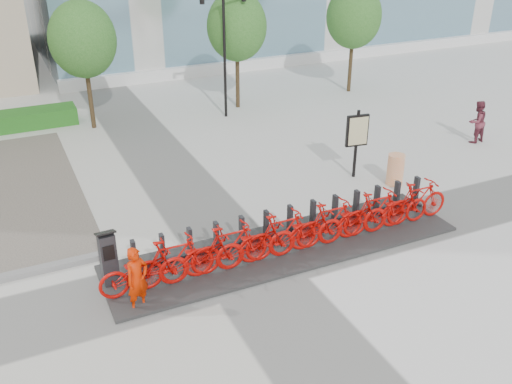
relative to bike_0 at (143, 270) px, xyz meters
name	(u,v)px	position (x,y,z in m)	size (l,w,h in m)	color
ground	(245,266)	(2.60, 0.05, -0.63)	(120.00, 120.00, 0.00)	silver
hedge_b	(0,123)	(-2.40, 13.25, -0.28)	(6.00, 1.20, 0.70)	#1A551A
tree_1	(83,40)	(1.10, 12.05, 2.96)	(2.60, 2.60, 5.10)	#4E3C24
tree_2	(237,27)	(7.60, 12.05, 2.96)	(2.60, 2.60, 5.10)	#4E3C24
tree_3	(354,17)	(13.60, 12.05, 2.96)	(2.60, 2.60, 5.10)	#4E3C24
streetlamp	(224,44)	(6.60, 11.05, 2.50)	(2.00, 0.20, 5.00)	black
dock_pad	(285,247)	(3.90, 0.35, -0.59)	(9.60, 2.40, 0.08)	#2A2A2A
dock_rail_posts	(291,221)	(4.32, 0.82, -0.13)	(8.74, 0.50, 0.85)	black
bike_0	(143,270)	(0.00, 0.00, 0.00)	(0.73, 2.10, 1.10)	#AA0804
bike_1	(173,261)	(0.72, 0.00, 0.06)	(0.57, 2.04, 1.22)	#AA0804
bike_2	(202,256)	(1.44, 0.00, 0.00)	(0.73, 2.10, 1.10)	#AA0804
bike_3	(230,247)	(2.16, 0.00, 0.06)	(0.57, 2.04, 1.22)	#AA0804
bike_4	(256,243)	(2.88, 0.00, 0.00)	(0.73, 2.10, 1.10)	#AA0804
bike_5	(282,234)	(3.60, 0.00, 0.06)	(0.57, 2.04, 1.22)	#AA0804
bike_6	(306,230)	(4.32, 0.00, 0.00)	(0.73, 2.10, 1.10)	#AA0804
bike_7	(330,223)	(5.04, 0.00, 0.06)	(0.57, 2.04, 1.22)	#AA0804
bike_8	(353,219)	(5.76, 0.00, 0.00)	(0.73, 2.10, 1.10)	#AA0804
bike_9	(375,212)	(6.48, 0.00, 0.06)	(0.57, 2.04, 1.22)	#AA0804
bike_10	(396,208)	(7.20, 0.00, 0.00)	(0.73, 2.10, 1.10)	#AA0804
bike_11	(417,201)	(7.92, 0.00, 0.06)	(0.57, 2.04, 1.22)	#AA0804
kiosk	(108,258)	(-0.65, 0.64, 0.15)	(0.47, 0.40, 1.46)	black
worker_red	(137,279)	(-0.25, -0.51, 0.16)	(0.57, 0.38, 1.57)	#BD1F00
pedestrian	(477,122)	(14.15, 4.14, 0.19)	(0.80, 0.62, 1.64)	maroon
construction_barrel	(395,170)	(8.97, 2.34, -0.11)	(0.54, 0.54, 1.04)	#FF6000
map_sign	(357,134)	(8.12, 3.41, 0.91)	(0.77, 0.22, 2.34)	black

